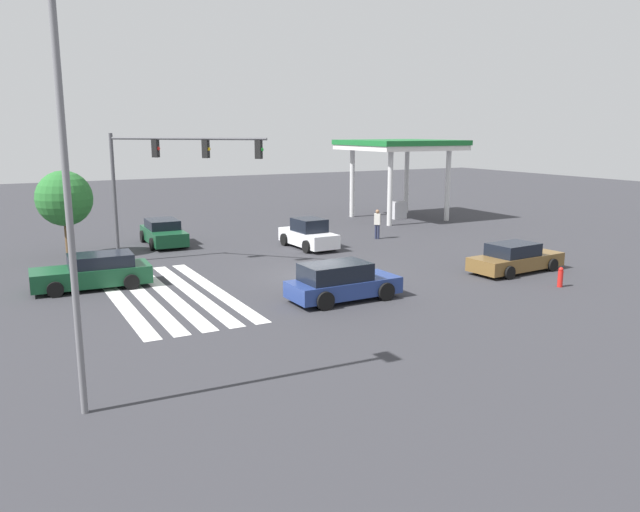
{
  "coord_description": "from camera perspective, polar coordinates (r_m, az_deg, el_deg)",
  "views": [
    {
      "loc": [
        24.46,
        -13.13,
        6.56
      ],
      "look_at": [
        0.0,
        0.0,
        0.94
      ],
      "focal_mm": 35.0,
      "sensor_mm": 36.0,
      "label": 1
    }
  ],
  "objects": [
    {
      "name": "pedestrian",
      "position": [
        38.31,
        5.26,
        3.08
      ],
      "size": [
        0.41,
        0.41,
        1.8
      ],
      "rotation": [
        0.0,
        0.0,
        -0.83
      ],
      "color": "#232842",
      "rests_on": "ground_plane"
    },
    {
      "name": "street_light_pole_a",
      "position": [
        14.82,
        -22.24,
        7.18
      ],
      "size": [
        0.8,
        0.36,
        9.69
      ],
      "color": "slate",
      "rests_on": "ground_plane"
    },
    {
      "name": "traffic_signal_mast",
      "position": [
        30.95,
        -14.01,
        7.91
      ],
      "size": [
        5.89,
        5.89,
        6.42
      ],
      "rotation": [
        0.0,
        0.0,
        0.79
      ],
      "color": "#47474C",
      "rests_on": "ground_plane"
    },
    {
      "name": "ground_plane",
      "position": [
        28.53,
        0.0,
        -1.85
      ],
      "size": [
        124.37,
        124.37,
        0.0
      ],
      "primitive_type": "plane",
      "color": "#333338"
    },
    {
      "name": "car_0",
      "position": [
        30.7,
        17.41,
        -0.22
      ],
      "size": [
        2.31,
        4.98,
        1.38
      ],
      "rotation": [
        0.0,
        0.0,
        1.65
      ],
      "color": "brown",
      "rests_on": "ground_plane"
    },
    {
      "name": "car_2",
      "position": [
        24.39,
        1.93,
        -2.39
      ],
      "size": [
        2.13,
        4.48,
        1.51
      ],
      "rotation": [
        0.0,
        0.0,
        1.59
      ],
      "color": "navy",
      "rests_on": "ground_plane"
    },
    {
      "name": "gas_station_canopy",
      "position": [
        46.99,
        7.31,
        9.68
      ],
      "size": [
        7.39,
        7.39,
        5.84
      ],
      "color": "silver",
      "rests_on": "ground_plane"
    },
    {
      "name": "crosswalk_markings",
      "position": [
        26.06,
        -13.68,
        -3.46
      ],
      "size": [
        10.76,
        4.4,
        0.01
      ],
      "rotation": [
        0.0,
        0.0,
        1.57
      ],
      "color": "silver",
      "rests_on": "ground_plane"
    },
    {
      "name": "tree_corner_a",
      "position": [
        35.08,
        -22.34,
        4.88
      ],
      "size": [
        2.88,
        2.88,
        4.52
      ],
      "color": "brown",
      "rests_on": "ground_plane"
    },
    {
      "name": "car_4",
      "position": [
        37.34,
        -14.13,
        2.07
      ],
      "size": [
        4.7,
        2.25,
        1.46
      ],
      "rotation": [
        0.0,
        0.0,
        -0.04
      ],
      "color": "#144728",
      "rests_on": "ground_plane"
    },
    {
      "name": "fire_hydrant",
      "position": [
        28.39,
        21.12,
        -1.81
      ],
      "size": [
        0.22,
        0.22,
        0.86
      ],
      "color": "red",
      "rests_on": "ground_plane"
    },
    {
      "name": "car_3",
      "position": [
        27.94,
        -19.99,
        -1.38
      ],
      "size": [
        2.3,
        4.85,
        1.44
      ],
      "rotation": [
        0.0,
        0.0,
        -1.62
      ],
      "color": "#144728",
      "rests_on": "ground_plane"
    },
    {
      "name": "car_1",
      "position": [
        35.22,
        -1.06,
        1.96
      ],
      "size": [
        4.3,
        2.05,
        1.69
      ],
      "rotation": [
        0.0,
        0.0,
        3.18
      ],
      "color": "silver",
      "rests_on": "ground_plane"
    }
  ]
}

